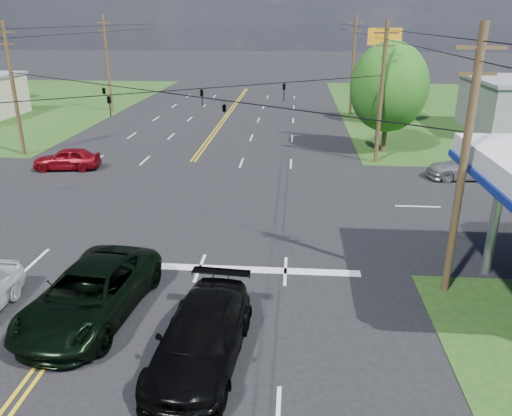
# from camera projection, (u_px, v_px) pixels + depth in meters

# --- Properties ---
(ground) EXTENTS (280.00, 280.00, 0.00)m
(ground) POSITION_uv_depth(u_px,v_px,m) (165.00, 200.00, 28.11)
(ground) COLOR black
(ground) RESTS_ON ground
(stop_bar) EXTENTS (10.00, 0.50, 0.02)m
(stop_bar) POSITION_uv_depth(u_px,v_px,m) (236.00, 269.00, 20.28)
(stop_bar) COLOR silver
(stop_bar) RESTS_ON ground
(pole_se) EXTENTS (1.60, 0.28, 9.50)m
(pole_se) POSITION_uv_depth(u_px,v_px,m) (463.00, 164.00, 17.01)
(pole_se) COLOR #44311C
(pole_se) RESTS_ON ground
(pole_nw) EXTENTS (1.60, 0.28, 9.50)m
(pole_nw) POSITION_uv_depth(u_px,v_px,m) (13.00, 88.00, 35.71)
(pole_nw) COLOR #44311C
(pole_nw) RESTS_ON ground
(pole_ne) EXTENTS (1.60, 0.28, 9.50)m
(pole_ne) POSITION_uv_depth(u_px,v_px,m) (381.00, 92.00, 33.79)
(pole_ne) COLOR #44311C
(pole_ne) RESTS_ON ground
(pole_left_far) EXTENTS (1.60, 0.28, 10.00)m
(pole_left_far) POSITION_uv_depth(u_px,v_px,m) (108.00, 63.00, 53.33)
(pole_left_far) COLOR #44311C
(pole_left_far) RESTS_ON ground
(pole_right_far) EXTENTS (1.60, 0.28, 10.00)m
(pole_right_far) POSITION_uv_depth(u_px,v_px,m) (353.00, 64.00, 51.41)
(pole_right_far) COLOR #44311C
(pole_right_far) RESTS_ON ground
(span_wire_signals) EXTENTS (26.00, 18.00, 1.13)m
(span_wire_signals) POSITION_uv_depth(u_px,v_px,m) (157.00, 92.00, 25.98)
(span_wire_signals) COLOR black
(span_wire_signals) RESTS_ON ground
(power_lines) EXTENTS (26.04, 100.00, 0.64)m
(power_lines) POSITION_uv_depth(u_px,v_px,m) (142.00, 41.00, 23.19)
(power_lines) COLOR black
(power_lines) RESTS_ON ground
(tree_right_a) EXTENTS (5.70, 5.70, 8.18)m
(tree_right_a) POSITION_uv_depth(u_px,v_px,m) (389.00, 87.00, 36.53)
(tree_right_a) COLOR #44311C
(tree_right_a) RESTS_ON ground
(tree_right_b) EXTENTS (4.94, 4.94, 7.09)m
(tree_right_b) POSITION_uv_depth(u_px,v_px,m) (394.00, 78.00, 47.76)
(tree_right_b) COLOR #44311C
(tree_right_b) RESTS_ON ground
(pickup_dkgreen) EXTENTS (3.65, 6.71, 1.78)m
(pickup_dkgreen) POSITION_uv_depth(u_px,v_px,m) (90.00, 293.00, 16.79)
(pickup_dkgreen) COLOR black
(pickup_dkgreen) RESTS_ON ground
(suv_black) EXTENTS (2.80, 5.95, 1.68)m
(suv_black) POSITION_uv_depth(u_px,v_px,m) (201.00, 337.00, 14.58)
(suv_black) COLOR black
(suv_black) RESTS_ON ground
(sedan_red) EXTENTS (4.51, 2.25, 1.48)m
(sedan_red) POSITION_uv_depth(u_px,v_px,m) (67.00, 159.00, 33.57)
(sedan_red) COLOR maroon
(sedan_red) RESTS_ON ground
(sedan_far) EXTENTS (5.27, 2.47, 1.49)m
(sedan_far) POSITION_uv_depth(u_px,v_px,m) (468.00, 167.00, 31.62)
(sedan_far) COLOR #AAAAAF
(sedan_far) RESTS_ON ground
(polesign_ne) EXTENTS (2.44, 0.84, 8.93)m
(polesign_ne) POSITION_uv_depth(u_px,v_px,m) (383.00, 54.00, 37.46)
(polesign_ne) COLOR #A5A5AA
(polesign_ne) RESTS_ON ground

